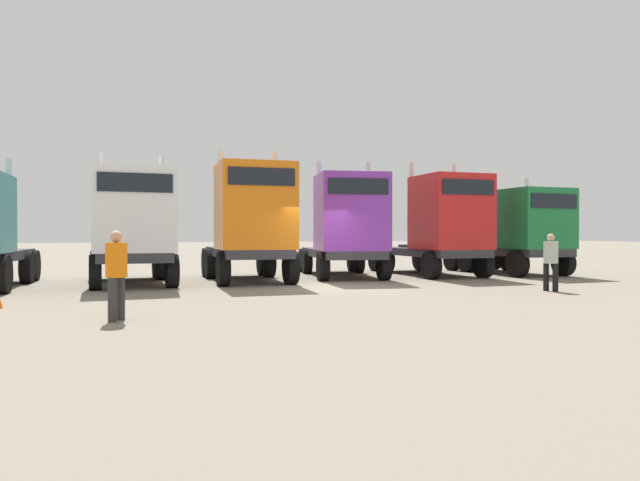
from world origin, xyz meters
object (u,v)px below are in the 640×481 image
(semi_truck_red, at_px, (442,225))
(visitor_in_hivis, at_px, (116,269))
(semi_truck_white, at_px, (132,226))
(visitor_with_camera, at_px, (551,258))
(semi_truck_orange, at_px, (252,222))
(semi_truck_green, at_px, (522,230))
(semi_truck_purple, at_px, (347,226))

(semi_truck_red, bearing_deg, visitor_in_hivis, -54.56)
(visitor_in_hivis, bearing_deg, semi_truck_red, -112.34)
(visitor_in_hivis, bearing_deg, semi_truck_white, -60.54)
(semi_truck_white, xyz_separation_m, visitor_in_hivis, (-0.83, -7.73, -0.90))
(visitor_with_camera, bearing_deg, semi_truck_orange, 120.27)
(semi_truck_orange, distance_m, semi_truck_green, 11.16)
(semi_truck_red, xyz_separation_m, visitor_with_camera, (-0.37, -6.15, -1.04))
(semi_truck_green, bearing_deg, visitor_with_camera, -32.57)
(semi_truck_red, bearing_deg, semi_truck_white, -86.77)
(semi_truck_green, bearing_deg, semi_truck_red, -94.70)
(semi_truck_purple, distance_m, semi_truck_green, 7.38)
(semi_truck_red, xyz_separation_m, semi_truck_green, (3.52, -0.37, -0.18))
(visitor_in_hivis, relative_size, visitor_with_camera, 1.03)
(semi_truck_orange, distance_m, visitor_in_hivis, 8.92)
(semi_truck_orange, distance_m, visitor_with_camera, 9.48)
(semi_truck_purple, distance_m, visitor_in_hivis, 11.84)
(semi_truck_green, distance_m, visitor_in_hivis, 17.45)
(semi_truck_white, relative_size, visitor_in_hivis, 3.39)
(semi_truck_green, bearing_deg, semi_truck_purple, -95.41)
(semi_truck_red, distance_m, semi_truck_green, 3.54)
(semi_truck_purple, bearing_deg, visitor_with_camera, 39.63)
(visitor_with_camera, bearing_deg, semi_truck_green, 35.81)
(semi_truck_red, height_order, semi_truck_green, semi_truck_red)
(semi_truck_red, bearing_deg, semi_truck_green, 87.33)
(semi_truck_orange, xyz_separation_m, visitor_with_camera, (7.27, -5.98, -1.09))
(semi_truck_orange, bearing_deg, semi_truck_green, 93.44)
(semi_truck_white, relative_size, semi_truck_orange, 0.98)
(semi_truck_white, height_order, semi_truck_purple, semi_truck_purple)
(visitor_in_hivis, xyz_separation_m, visitor_with_camera, (11.93, 1.55, -0.04))
(semi_truck_white, distance_m, visitor_with_camera, 12.74)
(semi_truck_white, xyz_separation_m, semi_truck_purple, (7.65, 0.46, 0.05))
(semi_truck_purple, relative_size, semi_truck_red, 1.05)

